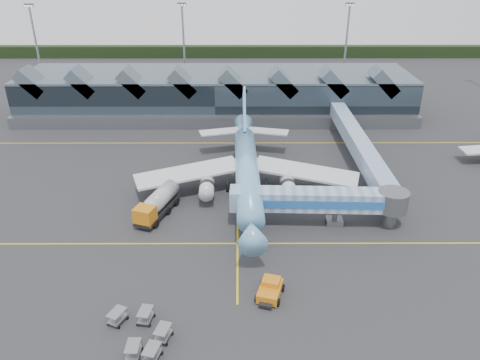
{
  "coord_description": "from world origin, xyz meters",
  "views": [
    {
      "loc": [
        0.17,
        -60.5,
        35.95
      ],
      "look_at": [
        0.36,
        1.18,
        5.0
      ],
      "focal_mm": 35.0,
      "sensor_mm": 36.0,
      "label": 1
    }
  ],
  "objects_px": {
    "main_airliner": "(247,168)",
    "pushback_tug": "(270,290)",
    "jet_bridge": "(329,201)",
    "fuel_truck": "(159,202)"
  },
  "relations": [
    {
      "from": "main_airliner",
      "to": "pushback_tug",
      "type": "height_order",
      "value": "main_airliner"
    },
    {
      "from": "jet_bridge",
      "to": "pushback_tug",
      "type": "bearing_deg",
      "value": -118.4
    },
    {
      "from": "jet_bridge",
      "to": "pushback_tug",
      "type": "height_order",
      "value": "jet_bridge"
    },
    {
      "from": "main_airliner",
      "to": "fuel_truck",
      "type": "bearing_deg",
      "value": -151.49
    },
    {
      "from": "fuel_truck",
      "to": "pushback_tug",
      "type": "bearing_deg",
      "value": -31.37
    },
    {
      "from": "fuel_truck",
      "to": "jet_bridge",
      "type": "bearing_deg",
      "value": 11.68
    },
    {
      "from": "main_airliner",
      "to": "fuel_truck",
      "type": "relative_size",
      "value": 3.92
    },
    {
      "from": "main_airliner",
      "to": "pushback_tug",
      "type": "relative_size",
      "value": 8.8
    },
    {
      "from": "jet_bridge",
      "to": "fuel_truck",
      "type": "relative_size",
      "value": 2.33
    },
    {
      "from": "jet_bridge",
      "to": "fuel_truck",
      "type": "bearing_deg",
      "value": 175.08
    }
  ]
}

